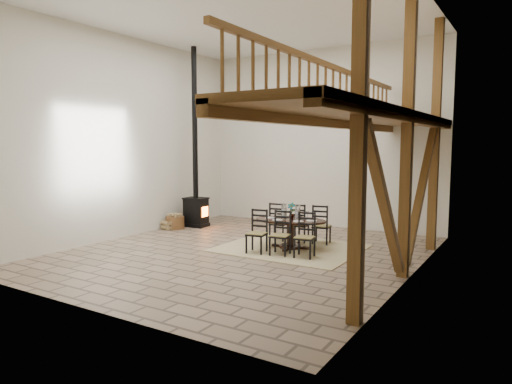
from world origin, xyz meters
The scene contains 7 objects.
ground centered at (0.00, 0.00, 0.00)m, with size 8.00×8.00×0.00m, color gray.
room_shell centered at (1.19, 0.00, 3.01)m, with size 7.02×8.02×5.01m.
rug centered at (0.68, 0.89, 0.01)m, with size 3.00×2.50×0.02m, color #C7BC80.
dining_table centered at (0.68, 0.89, 0.36)m, with size 1.75×2.00×1.04m.
wood_stove centered at (-2.89, 1.96, 1.13)m, with size 0.68×0.54×5.00m.
log_basket centered at (-3.17, 1.37, 0.19)m, with size 0.52×0.52×0.43m.
log_stack centered at (-3.23, 1.20, 0.12)m, with size 0.45×0.46×0.24m.
Camera 1 is at (5.30, -8.08, 2.34)m, focal length 32.00 mm.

